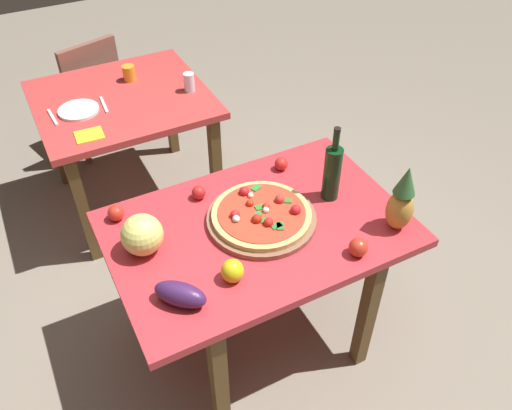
{
  "coord_description": "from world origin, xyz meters",
  "views": [
    {
      "loc": [
        -0.73,
        -1.39,
        2.27
      ],
      "look_at": [
        0.03,
        0.07,
        0.81
      ],
      "focal_mm": 36.61,
      "sensor_mm": 36.0,
      "label": 1
    }
  ],
  "objects": [
    {
      "name": "drinking_glass_water",
      "position": [
        0.17,
        1.18,
        0.81
      ],
      "size": [
        0.06,
        0.06,
        0.11
      ],
      "primitive_type": "cylinder",
      "color": "silver",
      "rests_on": "background_table"
    },
    {
      "name": "dining_chair",
      "position": [
        -0.27,
        1.97,
        0.48
      ],
      "size": [
        0.5,
        0.5,
        0.85
      ],
      "rotation": [
        0.0,
        0.0,
        3.43
      ],
      "color": "brown",
      "rests_on": "ground_plane"
    },
    {
      "name": "tomato_beside_pepper",
      "position": [
        -0.15,
        0.28,
        0.79
      ],
      "size": [
        0.06,
        0.06,
        0.06
      ],
      "primitive_type": "sphere",
      "color": "red",
      "rests_on": "display_table"
    },
    {
      "name": "knife_utensil",
      "position": [
        -0.31,
        1.25,
        0.76
      ],
      "size": [
        0.03,
        0.18,
        0.01
      ],
      "primitive_type": "cube",
      "rotation": [
        0.0,
        0.0,
        -0.06
      ],
      "color": "silver",
      "rests_on": "background_table"
    },
    {
      "name": "napkin_folded",
      "position": [
        -0.46,
        0.99,
        0.76
      ],
      "size": [
        0.15,
        0.13,
        0.01
      ],
      "primitive_type": "cube",
      "rotation": [
        0.0,
        0.0,
        -0.06
      ],
      "color": "yellow",
      "rests_on": "background_table"
    },
    {
      "name": "tomato_near_board",
      "position": [
        0.28,
        0.29,
        0.79
      ],
      "size": [
        0.06,
        0.06,
        0.06
      ],
      "primitive_type": "sphere",
      "color": "red",
      "rests_on": "display_table"
    },
    {
      "name": "pizza",
      "position": [
        0.03,
        0.02,
        0.8
      ],
      "size": [
        0.42,
        0.42,
        0.06
      ],
      "color": "tan",
      "rests_on": "pizza_board"
    },
    {
      "name": "tomato_at_corner",
      "position": [
        -0.51,
        0.31,
        0.79
      ],
      "size": [
        0.07,
        0.07,
        0.07
      ],
      "primitive_type": "sphere",
      "color": "red",
      "rests_on": "display_table"
    },
    {
      "name": "eggplant",
      "position": [
        -0.43,
        -0.23,
        0.8
      ],
      "size": [
        0.2,
        0.21,
        0.09
      ],
      "primitive_type": "ellipsoid",
      "rotation": [
        0.0,
        0.0,
        2.34
      ],
      "color": "#3F1F4E",
      "rests_on": "display_table"
    },
    {
      "name": "drinking_glass_juice",
      "position": [
        -0.09,
        1.46,
        0.8
      ],
      "size": [
        0.07,
        0.07,
        0.09
      ],
      "primitive_type": "cylinder",
      "color": "orange",
      "rests_on": "background_table"
    },
    {
      "name": "tomato_by_bottle",
      "position": [
        0.27,
        -0.32,
        0.79
      ],
      "size": [
        0.08,
        0.08,
        0.08
      ],
      "primitive_type": "sphere",
      "color": "red",
      "rests_on": "display_table"
    },
    {
      "name": "pineapple_left",
      "position": [
        0.51,
        -0.27,
        0.89
      ],
      "size": [
        0.11,
        0.11,
        0.31
      ],
      "color": "#C08836",
      "rests_on": "display_table"
    },
    {
      "name": "ground_plane",
      "position": [
        0.0,
        0.0,
        0.0
      ],
      "size": [
        10.0,
        10.0,
        0.0
      ],
      "primitive_type": "plane",
      "color": "gray"
    },
    {
      "name": "display_table",
      "position": [
        0.0,
        0.0,
        0.66
      ],
      "size": [
        1.24,
        0.83,
        0.76
      ],
      "color": "brown",
      "rests_on": "ground_plane"
    },
    {
      "name": "pizza_board",
      "position": [
        0.03,
        0.02,
        0.77
      ],
      "size": [
        0.46,
        0.46,
        0.02
      ],
      "primitive_type": "cylinder",
      "color": "brown",
      "rests_on": "display_table"
    },
    {
      "name": "dinner_plate",
      "position": [
        -0.45,
        1.25,
        0.76
      ],
      "size": [
        0.22,
        0.22,
        0.02
      ],
      "primitive_type": "cylinder",
      "color": "white",
      "rests_on": "background_table"
    },
    {
      "name": "background_table",
      "position": [
        -0.2,
        1.3,
        0.65
      ],
      "size": [
        0.96,
        0.89,
        0.76
      ],
      "color": "brown",
      "rests_on": "ground_plane"
    },
    {
      "name": "fork_utensil",
      "position": [
        -0.59,
        1.25,
        0.76
      ],
      "size": [
        0.03,
        0.18,
        0.01
      ],
      "primitive_type": "cube",
      "rotation": [
        0.0,
        0.0,
        0.06
      ],
      "color": "silver",
      "rests_on": "background_table"
    },
    {
      "name": "melon",
      "position": [
        -0.46,
        0.09,
        0.84
      ],
      "size": [
        0.17,
        0.17,
        0.17
      ],
      "primitive_type": "sphere",
      "color": "#E2DE6D",
      "rests_on": "display_table"
    },
    {
      "name": "wine_bottle",
      "position": [
        0.37,
        0.02,
        0.89
      ],
      "size": [
        0.08,
        0.08,
        0.36
      ],
      "color": "black",
      "rests_on": "display_table"
    },
    {
      "name": "bell_pepper",
      "position": [
        -0.22,
        -0.21,
        0.8
      ],
      "size": [
        0.09,
        0.09,
        0.1
      ],
      "primitive_type": "ellipsoid",
      "color": "yellow",
      "rests_on": "display_table"
    }
  ]
}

